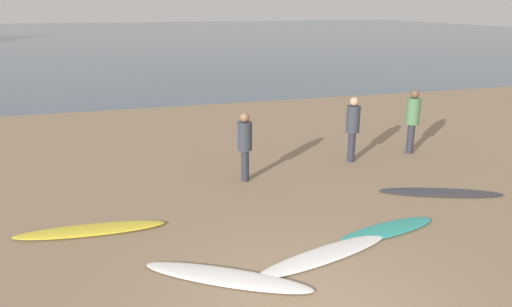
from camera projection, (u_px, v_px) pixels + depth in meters
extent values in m
cube|color=#8C7559|center=(189.00, 136.00, 15.37)|extent=(120.00, 120.00, 0.20)
cube|color=#475B6B|center=(125.00, 35.00, 64.98)|extent=(140.00, 100.00, 0.01)
ellipsoid|color=yellow|center=(91.00, 230.00, 8.67)|extent=(2.71, 0.70, 0.08)
ellipsoid|color=white|center=(226.00, 277.00, 7.18)|extent=(2.53, 1.88, 0.08)
ellipsoid|color=white|center=(325.00, 255.00, 7.82)|extent=(2.71, 1.17, 0.08)
ellipsoid|color=teal|center=(388.00, 229.00, 8.71)|extent=(2.16, 0.87, 0.06)
ellipsoid|color=#333338|center=(441.00, 192.00, 10.44)|extent=(2.67, 1.46, 0.06)
cylinder|color=#2D2D38|center=(410.00, 139.00, 13.19)|extent=(0.20, 0.20, 0.83)
cylinder|color=#4C7A4C|center=(413.00, 111.00, 12.95)|extent=(0.36, 0.36, 0.72)
sphere|color=brown|center=(415.00, 94.00, 12.81)|extent=(0.24, 0.24, 0.24)
cylinder|color=#2D2D38|center=(351.00, 147.00, 12.48)|extent=(0.19, 0.19, 0.80)
cylinder|color=#333842|center=(353.00, 119.00, 12.25)|extent=(0.35, 0.35, 0.70)
sphere|color=tan|center=(354.00, 102.00, 12.11)|extent=(0.23, 0.23, 0.23)
cylinder|color=#2D2D38|center=(245.00, 165.00, 11.10)|extent=(0.18, 0.18, 0.76)
cylinder|color=#333842|center=(245.00, 136.00, 10.89)|extent=(0.33, 0.33, 0.66)
sphere|color=#936B4C|center=(245.00, 117.00, 10.76)|extent=(0.22, 0.22, 0.22)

